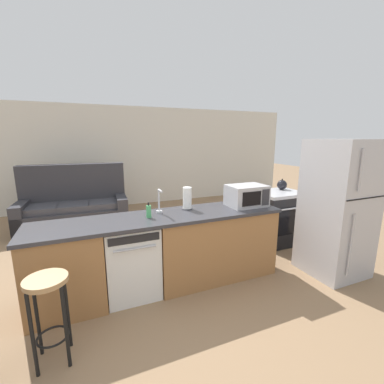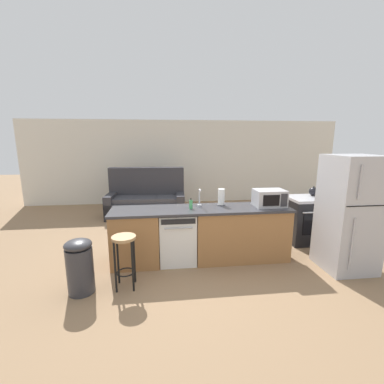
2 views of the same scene
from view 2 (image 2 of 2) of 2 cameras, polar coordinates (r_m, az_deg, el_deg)
name	(u,v)px [view 2 (image 2 of 2)]	position (r m, az deg, el deg)	size (l,w,h in m)	color
ground_plane	(192,260)	(4.51, 0.08, -14.78)	(24.00, 24.00, 0.00)	#896B4C
wall_back	(186,162)	(8.28, -1.36, 6.69)	(10.00, 0.06, 2.60)	silver
kitchen_counter	(206,236)	(4.37, 3.24, -9.66)	(2.94, 0.66, 0.90)	#9E6B3D
dishwasher	(177,237)	(4.31, -3.27, -9.92)	(0.58, 0.61, 0.84)	white
stove_range	(307,219)	(5.58, 24.15, -5.58)	(0.76, 0.68, 0.90)	black
refrigerator	(349,214)	(4.61, 31.55, -4.12)	(0.72, 0.73, 1.78)	#B7B7BC
microwave	(269,198)	(4.49, 16.83, -1.28)	(0.50, 0.37, 0.28)	#B7B7BC
sink_faucet	(200,199)	(4.27, 1.68, -1.54)	(0.07, 0.17, 0.30)	silver
paper_towel_roll	(221,197)	(4.39, 6.51, -1.17)	(0.14, 0.14, 0.28)	#4C4C51
soap_bottle	(191,204)	(4.16, -0.25, -2.73)	(0.06, 0.06, 0.18)	#4CB266
kettle	(313,191)	(5.66, 25.39, 0.11)	(0.21, 0.17, 0.19)	black
bar_stool	(124,251)	(3.65, -14.79, -12.49)	(0.32, 0.32, 0.74)	tan
trash_bin	(80,266)	(3.79, -23.65, -14.77)	(0.35, 0.35, 0.74)	#333338
couch	(147,201)	(6.97, -10.04, -1.95)	(2.05, 1.01, 1.27)	#2D2D33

